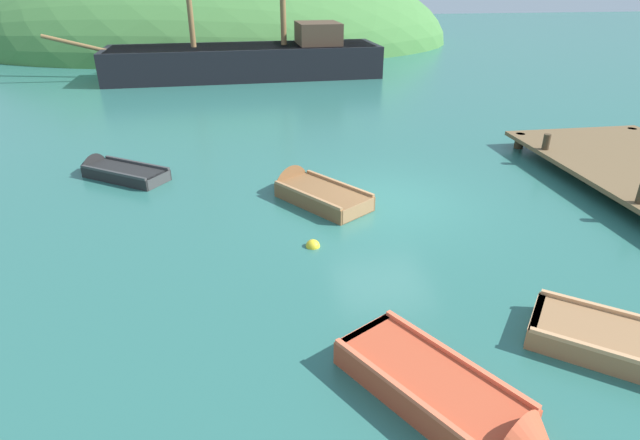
% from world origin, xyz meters
% --- Properties ---
extents(ground_plane, '(120.00, 120.00, 0.00)m').
position_xyz_m(ground_plane, '(0.00, 0.00, 0.00)').
color(ground_plane, '#2D6B60').
extents(shore_hill, '(36.38, 24.32, 12.88)m').
position_xyz_m(shore_hill, '(-4.76, 32.40, 0.00)').
color(shore_hill, '#477F3D').
rests_on(shore_hill, ground).
extents(sailing_ship, '(17.01, 4.25, 10.67)m').
position_xyz_m(sailing_ship, '(-2.89, 17.30, 0.58)').
color(sailing_ship, black).
rests_on(sailing_ship, ground).
extents(rowboat_center, '(2.96, 2.45, 0.90)m').
position_xyz_m(rowboat_center, '(-7.04, 2.91, 0.09)').
color(rowboat_center, black).
rests_on(rowboat_center, ground).
extents(rowboat_far, '(2.58, 3.32, 1.07)m').
position_xyz_m(rowboat_far, '(-0.92, -6.74, 0.13)').
color(rowboat_far, '#C64C2D').
rests_on(rowboat_far, ground).
extents(rowboat_outer_right, '(2.63, 3.06, 1.12)m').
position_xyz_m(rowboat_outer_right, '(-1.85, 0.57, 0.12)').
color(rowboat_outer_right, brown).
rests_on(rowboat_outer_right, ground).
extents(buoy_yellow, '(0.30, 0.30, 0.30)m').
position_xyz_m(buoy_yellow, '(-2.12, -1.97, 0.00)').
color(buoy_yellow, yellow).
rests_on(buoy_yellow, ground).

